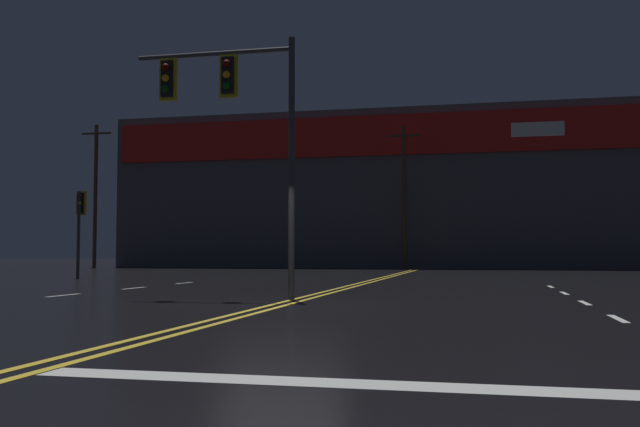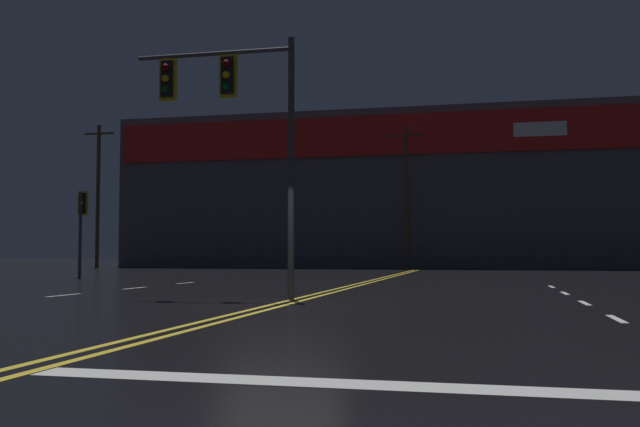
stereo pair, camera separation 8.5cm
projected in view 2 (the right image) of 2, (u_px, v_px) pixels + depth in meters
The scene contains 6 objects.
ground_plane at pixel (280, 305), 14.08m from camera, with size 200.00×200.00×0.00m, color black.
road_markings at pixel (324, 313), 12.08m from camera, with size 17.65×60.00×0.01m.
traffic_signal_median at pixel (228, 103), 16.10m from camera, with size 3.76×0.36×5.82m.
traffic_signal_corner_northwest at pixel (82, 214), 29.03m from camera, with size 0.42×0.36×3.55m.
building_backdrop at pixel (426, 193), 50.84m from camera, with size 42.68×10.23×10.59m.
utility_pole_row at pixel (432, 181), 44.54m from camera, with size 45.48×0.26×12.32m.
Camera 2 is at (3.95, -13.62, 1.02)m, focal length 40.00 mm.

